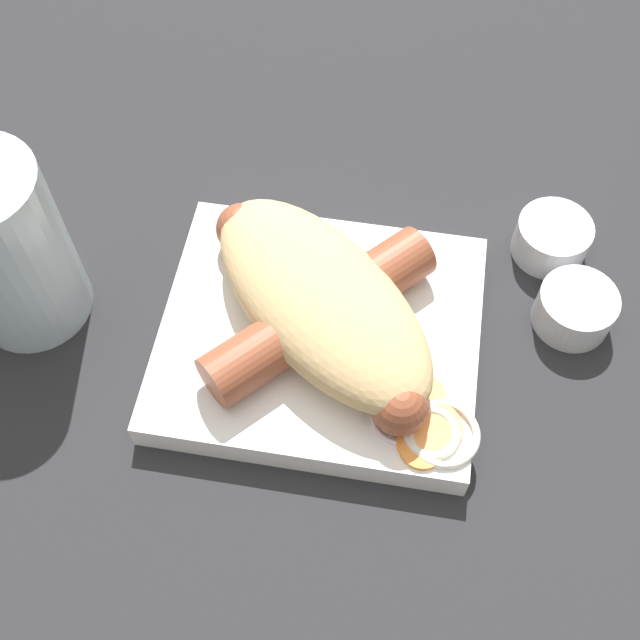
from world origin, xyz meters
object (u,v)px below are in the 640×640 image
at_px(food_tray, 320,337).
at_px(condiment_cup_near, 574,310).
at_px(sausage, 315,312).
at_px(condiment_cup_far, 551,240).
at_px(drink_glass, 3,253).
at_px(bread_roll, 314,299).

height_order(food_tray, condiment_cup_near, condiment_cup_near).
distance_m(food_tray, sausage, 0.03).
bearing_deg(condiment_cup_far, condiment_cup_near, 105.88).
distance_m(sausage, drink_glass, 0.20).
xyz_separation_m(sausage, drink_glass, (0.19, 0.00, 0.02)).
bearing_deg(bread_roll, drink_glass, 2.59).
relative_size(bread_roll, sausage, 1.27).
bearing_deg(bread_roll, sausage, 107.78).
relative_size(condiment_cup_far, drink_glass, 0.41).
xyz_separation_m(bread_roll, sausage, (-0.00, 0.00, -0.01)).
distance_m(bread_roll, drink_glass, 0.19).
bearing_deg(sausage, condiment_cup_far, -145.96).
relative_size(condiment_cup_near, condiment_cup_far, 1.00).
bearing_deg(drink_glass, condiment_cup_near, -172.19).
relative_size(sausage, condiment_cup_near, 2.95).
bearing_deg(condiment_cup_far, food_tray, 34.85).
bearing_deg(bread_roll, condiment_cup_near, -166.37).
bearing_deg(food_tray, bread_roll, -51.38).
relative_size(sausage, condiment_cup_far, 2.95).
bearing_deg(condiment_cup_near, drink_glass, 7.81).
height_order(bread_roll, sausage, bread_roll).
relative_size(food_tray, sausage, 1.33).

